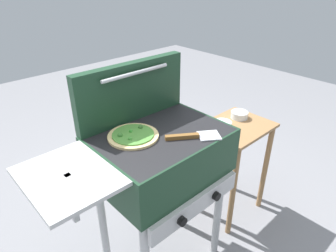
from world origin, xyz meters
TOP-DOWN VIEW (x-y plane):
  - grill at (-0.01, -0.00)m, footprint 0.96×0.53m
  - grill_lid_open at (0.00, 0.21)m, footprint 0.63×0.09m
  - pizza_veggie at (-0.12, 0.06)m, footprint 0.24×0.24m
  - spatula at (0.08, -0.14)m, footprint 0.25×0.19m
  - prep_table at (0.66, 0.00)m, footprint 0.44×0.36m
  - topping_bowl_near at (0.56, 0.04)m, footprint 0.11×0.11m
  - topping_bowl_far at (0.75, 0.05)m, footprint 0.11×0.11m

SIDE VIEW (x-z plane):
  - prep_table at x=0.66m, z-range 0.16..0.86m
  - topping_bowl_far at x=0.75m, z-range 0.70..0.75m
  - topping_bowl_near at x=0.56m, z-range 0.70..0.75m
  - grill at x=-0.01m, z-range 0.31..1.21m
  - spatula at x=0.08m, z-range 0.90..0.92m
  - pizza_veggie at x=-0.12m, z-range 0.89..0.93m
  - grill_lid_open at x=0.00m, z-range 0.90..1.20m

